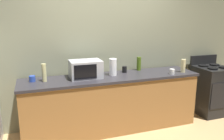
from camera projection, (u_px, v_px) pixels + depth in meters
ground_plane at (121, 140)px, 3.50m from camera, size 8.00×8.00×0.00m
back_wall at (104, 45)px, 3.93m from camera, size 6.40×0.10×2.70m
counter_run at (112, 103)px, 3.76m from camera, size 2.84×0.64×0.90m
stove_range at (211, 90)px, 4.40m from camera, size 0.60×0.61×1.08m
microwave at (86, 69)px, 3.54m from camera, size 0.48×0.35×0.27m
paper_towel_roll at (113, 67)px, 3.69m from camera, size 0.12×0.12×0.27m
bottle_vinegar at (44, 73)px, 3.33m from camera, size 0.06×0.06×0.26m
bottle_hand_soap at (183, 66)px, 3.89m from camera, size 0.08×0.08×0.22m
bottle_olive_oil at (139, 64)px, 4.03m from camera, size 0.07×0.07×0.23m
mug_black at (124, 69)px, 3.89m from camera, size 0.08×0.08×0.10m
mug_blue at (32, 79)px, 3.35m from camera, size 0.09×0.09×0.09m
mug_white at (172, 72)px, 3.78m from camera, size 0.08×0.08×0.09m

